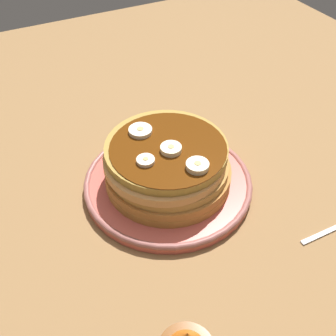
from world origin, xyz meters
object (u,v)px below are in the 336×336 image
object	(u,v)px
pancake_stack	(167,165)
banana_slice_3	(197,166)
banana_slice_1	(140,131)
banana_slice_2	(146,161)
plate	(168,182)
banana_slice_0	(170,149)

from	to	relation	value
pancake_stack	banana_slice_3	distance (cm)	7.14
banana_slice_1	banana_slice_3	distance (cm)	11.44
banana_slice_2	plate	bearing A→B (deg)	108.87
banana_slice_2	banana_slice_1	bearing A→B (deg)	161.99
plate	pancake_stack	world-z (taller)	pancake_stack
banana_slice_1	banana_slice_3	size ratio (longest dim) A/B	1.11
banana_slice_2	banana_slice_3	bearing A→B (deg)	53.28
plate	pancake_stack	distance (cm)	3.77
pancake_stack	banana_slice_1	bearing A→B (deg)	-158.76
plate	banana_slice_0	bearing A→B (deg)	-10.05
banana_slice_1	plate	bearing A→B (deg)	22.89
plate	banana_slice_2	world-z (taller)	banana_slice_2
banana_slice_0	banana_slice_1	world-z (taller)	banana_slice_0
banana_slice_0	pancake_stack	bearing A→B (deg)	-179.83
banana_slice_0	banana_slice_1	bearing A→B (deg)	-161.85
banana_slice_1	banana_slice_2	bearing A→B (deg)	-18.01
pancake_stack	banana_slice_0	bearing A→B (deg)	0.17
pancake_stack	banana_slice_1	world-z (taller)	banana_slice_1
banana_slice_2	banana_slice_3	world-z (taller)	banana_slice_3
plate	banana_slice_3	world-z (taller)	banana_slice_3
plate	pancake_stack	xyz separation A→B (cm)	(-0.00, -0.17, 3.76)
pancake_stack	banana_slice_1	xyz separation A→B (cm)	(-5.04, -1.96, 3.70)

